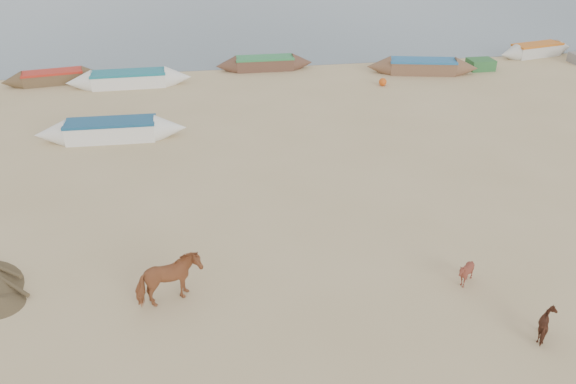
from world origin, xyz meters
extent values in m
plane|color=tan|center=(0.00, 0.00, 0.00)|extent=(140.00, 140.00, 0.00)
imported|color=#985631|center=(-3.87, 0.16, 0.74)|extent=(1.92, 1.36, 1.48)
imported|color=brown|center=(4.34, -0.45, 0.41)|extent=(0.75, 0.67, 0.82)
imported|color=#4E2719|center=(5.42, -2.81, 0.38)|extent=(0.76, 0.85, 0.76)
sphere|color=#CA4D13|center=(7.68, 17.34, 0.22)|extent=(0.44, 0.44, 0.44)
cube|color=gray|center=(-6.16, 20.74, 0.28)|extent=(1.20, 1.10, 0.56)
cube|color=#2E6733|center=(14.61, 19.43, 0.32)|extent=(1.50, 1.20, 0.64)
camera|label=1|loc=(-2.71, -12.21, 9.99)|focal=35.00mm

